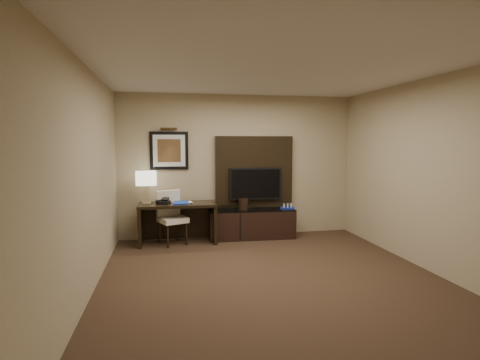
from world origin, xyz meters
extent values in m
cube|color=#362418|center=(0.00, 0.00, -0.01)|extent=(4.50, 5.00, 0.01)
cube|color=silver|center=(0.00, 0.00, 2.70)|extent=(4.50, 5.00, 0.01)
cube|color=tan|center=(0.00, 2.50, 1.35)|extent=(4.50, 0.01, 2.70)
cube|color=tan|center=(0.00, -2.50, 1.35)|extent=(4.50, 0.01, 2.70)
cube|color=tan|center=(-2.25, 0.00, 1.35)|extent=(0.01, 5.00, 2.70)
cube|color=tan|center=(2.25, 0.00, 1.35)|extent=(0.01, 5.00, 2.70)
cube|color=black|center=(-1.17, 2.10, 0.36)|extent=(1.37, 0.61, 0.73)
cube|color=black|center=(0.21, 2.20, 0.28)|extent=(1.62, 0.51, 0.55)
cube|color=black|center=(0.30, 2.44, 1.27)|extent=(1.50, 0.12, 1.30)
cube|color=black|center=(0.30, 2.34, 1.02)|extent=(1.00, 0.08, 0.60)
cube|color=black|center=(-1.30, 2.48, 1.65)|extent=(0.70, 0.04, 0.70)
cylinder|color=#3E2C13|center=(-1.30, 2.44, 2.05)|extent=(0.04, 0.04, 0.30)
cube|color=#18379C|center=(-1.11, 2.08, 0.74)|extent=(0.31, 0.38, 0.02)
imported|color=#B9A392|center=(-1.08, 2.08, 0.83)|extent=(0.16, 0.03, 0.21)
cylinder|color=black|center=(0.05, 2.24, 0.66)|extent=(0.22, 0.22, 0.21)
camera|label=1|loc=(-1.34, -4.55, 1.81)|focal=28.00mm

